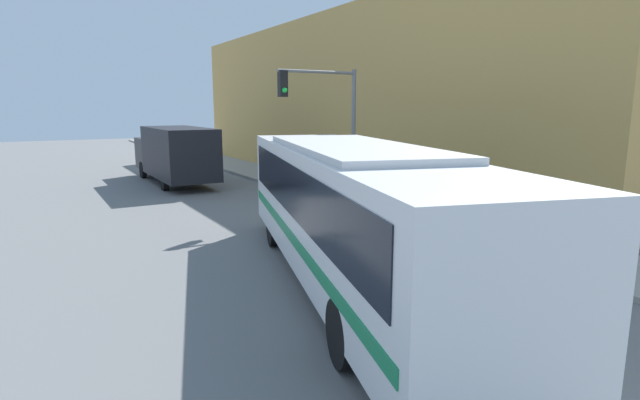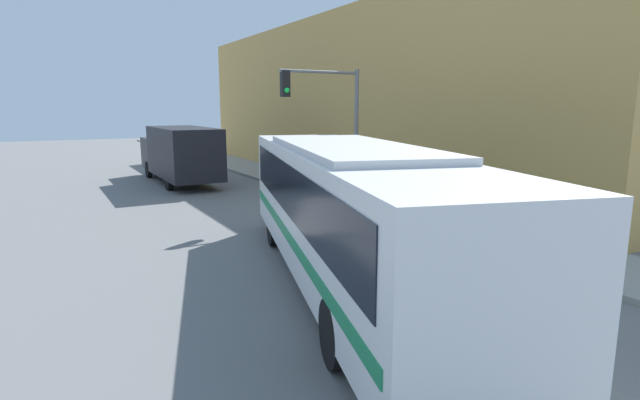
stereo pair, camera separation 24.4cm
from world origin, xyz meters
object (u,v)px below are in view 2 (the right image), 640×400
(pedestrian_near_corner, at_px, (310,164))
(traffic_light_pole, at_px, (331,112))
(fire_hydrant, at_px, (507,236))
(parking_meter, at_px, (340,177))
(city_bus, at_px, (348,205))
(delivery_truck, at_px, (179,152))

(pedestrian_near_corner, bearing_deg, traffic_light_pole, -110.76)
(fire_hydrant, xyz_separation_m, parking_meter, (-0.00, 8.41, 0.53))
(city_bus, height_order, traffic_light_pole, traffic_light_pole)
(parking_meter, xyz_separation_m, pedestrian_near_corner, (1.20, 4.86, 0.01))
(fire_hydrant, bearing_deg, traffic_light_pole, 97.58)
(city_bus, relative_size, delivery_truck, 1.44)
(city_bus, xyz_separation_m, pedestrian_near_corner, (6.15, 13.24, -0.76))
(fire_hydrant, height_order, traffic_light_pole, traffic_light_pole)
(city_bus, bearing_deg, pedestrian_near_corner, 81.53)
(city_bus, height_order, fire_hydrant, city_bus)
(delivery_truck, bearing_deg, fire_hydrant, -75.55)
(city_bus, height_order, pedestrian_near_corner, city_bus)
(parking_meter, bearing_deg, pedestrian_near_corner, 76.11)
(fire_hydrant, xyz_separation_m, traffic_light_pole, (-0.99, 7.47, 3.15))
(city_bus, height_order, parking_meter, city_bus)
(traffic_light_pole, bearing_deg, delivery_truck, 109.61)
(delivery_truck, relative_size, traffic_light_pole, 1.63)
(traffic_light_pole, height_order, parking_meter, traffic_light_pole)
(city_bus, relative_size, fire_hydrant, 16.25)
(traffic_light_pole, distance_m, parking_meter, 2.95)
(delivery_truck, height_order, pedestrian_near_corner, delivery_truck)
(traffic_light_pole, height_order, pedestrian_near_corner, traffic_light_pole)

